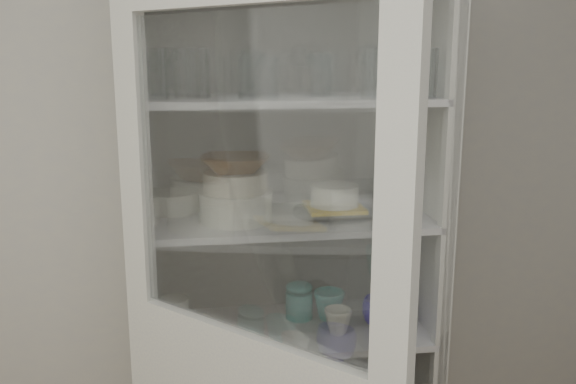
# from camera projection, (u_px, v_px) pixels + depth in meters

# --- Properties ---
(wall_back) EXTENTS (3.60, 0.02, 2.60)m
(wall_back) POSITION_uv_depth(u_px,v_px,m) (226.00, 192.00, 2.24)
(wall_back) COLOR #B8B5A8
(wall_back) RESTS_ON ground
(pantry_cabinet) EXTENTS (1.00, 0.45, 2.10)m
(pantry_cabinet) POSITION_uv_depth(u_px,v_px,m) (286.00, 298.00, 2.19)
(pantry_cabinet) COLOR #B4B4B4
(pantry_cabinet) RESTS_ON floor
(tumbler_0) EXTENTS (0.08, 0.08, 0.15)m
(tumbler_0) POSITION_uv_depth(u_px,v_px,m) (156.00, 74.00, 1.79)
(tumbler_0) COLOR silver
(tumbler_0) RESTS_ON shelf_glass
(tumbler_1) EXTENTS (0.10, 0.10, 0.15)m
(tumbler_1) POSITION_uv_depth(u_px,v_px,m) (187.00, 74.00, 1.81)
(tumbler_1) COLOR silver
(tumbler_1) RESTS_ON shelf_glass
(tumbler_2) EXTENTS (0.08, 0.08, 0.13)m
(tumbler_2) POSITION_uv_depth(u_px,v_px,m) (268.00, 78.00, 1.82)
(tumbler_2) COLOR silver
(tumbler_2) RESTS_ON shelf_glass
(tumbler_3) EXTENTS (0.09, 0.09, 0.13)m
(tumbler_3) POSITION_uv_depth(u_px,v_px,m) (249.00, 77.00, 1.83)
(tumbler_3) COLOR silver
(tumbler_3) RESTS_ON shelf_glass
(tumbler_4) EXTENTS (0.07, 0.07, 0.14)m
(tumbler_4) POSITION_uv_depth(u_px,v_px,m) (378.00, 76.00, 1.85)
(tumbler_4) COLOR silver
(tumbler_4) RESTS_ON shelf_glass
(tumbler_5) EXTENTS (0.10, 0.10, 0.15)m
(tumbler_5) POSITION_uv_depth(u_px,v_px,m) (374.00, 74.00, 1.84)
(tumbler_5) COLOR silver
(tumbler_5) RESTS_ON shelf_glass
(tumbler_6) EXTENTS (0.09, 0.09, 0.15)m
(tumbler_6) POSITION_uv_depth(u_px,v_px,m) (425.00, 73.00, 1.88)
(tumbler_6) COLOR silver
(tumbler_6) RESTS_ON shelf_glass
(tumbler_7) EXTENTS (0.09, 0.09, 0.14)m
(tumbler_7) POSITION_uv_depth(u_px,v_px,m) (171.00, 74.00, 1.92)
(tumbler_7) COLOR silver
(tumbler_7) RESTS_ON shelf_glass
(tumbler_8) EXTENTS (0.08, 0.08, 0.15)m
(tumbler_8) POSITION_uv_depth(u_px,v_px,m) (198.00, 73.00, 1.90)
(tumbler_8) COLOR silver
(tumbler_8) RESTS_ON shelf_glass
(tumbler_9) EXTENTS (0.10, 0.10, 0.15)m
(tumbler_9) POSITION_uv_depth(u_px,v_px,m) (254.00, 73.00, 1.96)
(tumbler_9) COLOR silver
(tumbler_9) RESTS_ON shelf_glass
(tumbler_10) EXTENTS (0.09, 0.09, 0.14)m
(tumbler_10) POSITION_uv_depth(u_px,v_px,m) (322.00, 75.00, 1.96)
(tumbler_10) COLOR silver
(tumbler_10) RESTS_ON shelf_glass
(goblet_0) EXTENTS (0.07, 0.07, 0.16)m
(goblet_0) POSITION_uv_depth(u_px,v_px,m) (160.00, 72.00, 1.99)
(goblet_0) COLOR silver
(goblet_0) RESTS_ON shelf_glass
(goblet_1) EXTENTS (0.08, 0.08, 0.18)m
(goblet_1) POSITION_uv_depth(u_px,v_px,m) (301.00, 68.00, 2.03)
(goblet_1) COLOR silver
(goblet_1) RESTS_ON shelf_glass
(goblet_2) EXTENTS (0.07, 0.07, 0.15)m
(goblet_2) POSITION_uv_depth(u_px,v_px,m) (318.00, 72.00, 2.06)
(goblet_2) COLOR silver
(goblet_2) RESTS_ON shelf_glass
(goblet_3) EXTENTS (0.08, 0.08, 0.19)m
(goblet_3) POSITION_uv_depth(u_px,v_px,m) (368.00, 66.00, 2.08)
(goblet_3) COLOR silver
(goblet_3) RESTS_ON shelf_glass
(plate_stack_front) EXTENTS (0.24, 0.24, 0.10)m
(plate_stack_front) POSITION_uv_depth(u_px,v_px,m) (236.00, 206.00, 1.99)
(plate_stack_front) COLOR silver
(plate_stack_front) RESTS_ON shelf_plates
(plate_stack_back) EXTENTS (0.21, 0.21, 0.07)m
(plate_stack_back) POSITION_uv_depth(u_px,v_px,m) (172.00, 201.00, 2.12)
(plate_stack_back) COLOR silver
(plate_stack_back) RESTS_ON shelf_plates
(cream_bowl) EXTENTS (0.21, 0.21, 0.06)m
(cream_bowl) POSITION_uv_depth(u_px,v_px,m) (236.00, 182.00, 1.97)
(cream_bowl) COLOR beige
(cream_bowl) RESTS_ON plate_stack_front
(terracotta_bowl) EXTENTS (0.24, 0.24, 0.05)m
(terracotta_bowl) POSITION_uv_depth(u_px,v_px,m) (236.00, 164.00, 1.96)
(terracotta_bowl) COLOR #57371A
(terracotta_bowl) RESTS_ON cream_bowl
(glass_platter) EXTENTS (0.33, 0.33, 0.02)m
(glass_platter) POSITION_uv_depth(u_px,v_px,m) (334.00, 211.00, 2.09)
(glass_platter) COLOR silver
(glass_platter) RESTS_ON shelf_plates
(yellow_trivet) EXTENTS (0.19, 0.19, 0.01)m
(yellow_trivet) POSITION_uv_depth(u_px,v_px,m) (334.00, 207.00, 2.08)
(yellow_trivet) COLOR gold
(yellow_trivet) RESTS_ON glass_platter
(white_ramekin) EXTENTS (0.19, 0.19, 0.07)m
(white_ramekin) POSITION_uv_depth(u_px,v_px,m) (334.00, 195.00, 2.08)
(white_ramekin) COLOR silver
(white_ramekin) RESTS_ON yellow_trivet
(grey_bowl_stack) EXTENTS (0.14, 0.14, 0.12)m
(grey_bowl_stack) POSITION_uv_depth(u_px,v_px,m) (396.00, 193.00, 2.13)
(grey_bowl_stack) COLOR silver
(grey_bowl_stack) RESTS_ON shelf_plates
(mug_blue) EXTENTS (0.13, 0.13, 0.10)m
(mug_blue) POSITION_uv_depth(u_px,v_px,m) (381.00, 313.00, 2.13)
(mug_blue) COLOR #0B09A5
(mug_blue) RESTS_ON shelf_mugs
(mug_teal) EXTENTS (0.13, 0.13, 0.10)m
(mug_teal) POSITION_uv_depth(u_px,v_px,m) (329.00, 305.00, 2.19)
(mug_teal) COLOR #177E71
(mug_teal) RESTS_ON shelf_mugs
(mug_white) EXTENTS (0.12, 0.12, 0.09)m
(mug_white) POSITION_uv_depth(u_px,v_px,m) (338.00, 321.00, 2.08)
(mug_white) COLOR silver
(mug_white) RESTS_ON shelf_mugs
(teal_jar) EXTENTS (0.10, 0.10, 0.12)m
(teal_jar) POSITION_uv_depth(u_px,v_px,m) (299.00, 302.00, 2.20)
(teal_jar) COLOR #177E71
(teal_jar) RESTS_ON shelf_mugs
(measuring_cups) EXTENTS (0.10, 0.10, 0.04)m
(measuring_cups) POSITION_uv_depth(u_px,v_px,m) (225.00, 337.00, 2.01)
(measuring_cups) COLOR silver
(measuring_cups) RESTS_ON shelf_mugs
(white_canister) EXTENTS (0.13, 0.13, 0.12)m
(white_canister) POSITION_uv_depth(u_px,v_px,m) (174.00, 315.00, 2.09)
(white_canister) COLOR silver
(white_canister) RESTS_ON shelf_mugs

